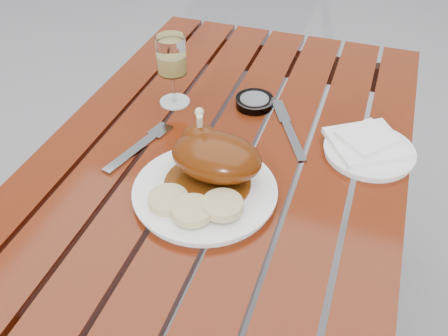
{
  "coord_description": "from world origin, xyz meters",
  "views": [
    {
      "loc": [
        0.28,
        -0.87,
        1.44
      ],
      "look_at": [
        0.03,
        -0.13,
        0.78
      ],
      "focal_mm": 40.0,
      "sensor_mm": 36.0,
      "label": 1
    }
  ],
  "objects_px": {
    "wine_glass": "(173,71)",
    "side_plate": "(369,151)",
    "table": "(228,248)",
    "dinner_plate": "(205,192)",
    "ashtray": "(254,102)"
  },
  "relations": [
    {
      "from": "wine_glass",
      "to": "side_plate",
      "type": "height_order",
      "value": "wine_glass"
    },
    {
      "from": "table",
      "to": "wine_glass",
      "type": "bearing_deg",
      "value": 149.18
    },
    {
      "from": "dinner_plate",
      "to": "ashtray",
      "type": "bearing_deg",
      "value": 89.57
    },
    {
      "from": "table",
      "to": "dinner_plate",
      "type": "xyz_separation_m",
      "value": [
        0.01,
        -0.19,
        0.38
      ]
    },
    {
      "from": "dinner_plate",
      "to": "ashtray",
      "type": "xyz_separation_m",
      "value": [
        0.0,
        0.35,
        0.0
      ]
    },
    {
      "from": "wine_glass",
      "to": "side_plate",
      "type": "bearing_deg",
      "value": -6.69
    },
    {
      "from": "side_plate",
      "to": "wine_glass",
      "type": "bearing_deg",
      "value": 173.31
    },
    {
      "from": "dinner_plate",
      "to": "side_plate",
      "type": "relative_size",
      "value": 1.45
    },
    {
      "from": "table",
      "to": "ashtray",
      "type": "distance_m",
      "value": 0.42
    },
    {
      "from": "side_plate",
      "to": "table",
      "type": "bearing_deg",
      "value": -170.55
    },
    {
      "from": "dinner_plate",
      "to": "side_plate",
      "type": "height_order",
      "value": "dinner_plate"
    },
    {
      "from": "wine_glass",
      "to": "table",
      "type": "bearing_deg",
      "value": -30.82
    },
    {
      "from": "dinner_plate",
      "to": "wine_glass",
      "type": "xyz_separation_m",
      "value": [
        -0.19,
        0.3,
        0.08
      ]
    },
    {
      "from": "side_plate",
      "to": "ashtray",
      "type": "height_order",
      "value": "ashtray"
    },
    {
      "from": "table",
      "to": "wine_glass",
      "type": "height_order",
      "value": "wine_glass"
    }
  ]
}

